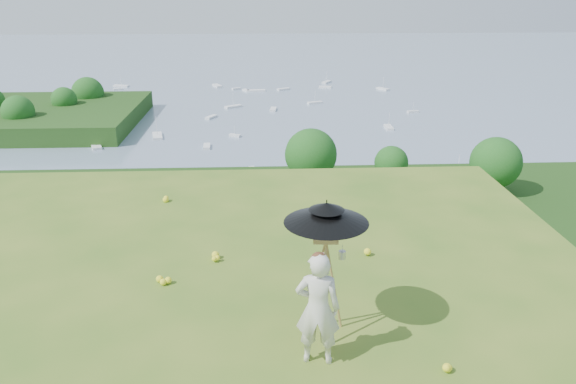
{
  "coord_description": "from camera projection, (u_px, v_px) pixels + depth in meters",
  "views": [
    {
      "loc": [
        1.19,
        -7.1,
        4.63
      ],
      "look_at": [
        1.62,
        1.97,
        1.23
      ],
      "focal_mm": 35.0,
      "sensor_mm": 36.0,
      "label": 1
    }
  ],
  "objects": [
    {
      "name": "forest_slope",
      "position": [
        253.0,
        376.0,
        51.12
      ],
      "size": [
        140.0,
        56.0,
        22.0
      ],
      "primitive_type": "cube",
      "color": "#17330E",
      "rests_on": "bay_water"
    },
    {
      "name": "sun_umbrella",
      "position": [
        326.0,
        220.0,
        7.32
      ],
      "size": [
        1.19,
        1.19,
        0.56
      ],
      "primitive_type": null,
      "rotation": [
        0.0,
        0.0,
        -0.06
      ],
      "color": "black",
      "rests_on": "field_easel"
    },
    {
      "name": "ground",
      "position": [
        184.0,
        320.0,
        8.21
      ],
      "size": [
        14.0,
        14.0,
        0.0
      ],
      "primitive_type": "plane",
      "color": "#416D1F",
      "rests_on": "ground"
    },
    {
      "name": "moored_boats",
      "position": [
        217.0,
        117.0,
        170.06
      ],
      "size": [
        140.0,
        140.0,
        0.7
      ],
      "primitive_type": null,
      "color": "white",
      "rests_on": "bay_water"
    },
    {
      "name": "bay_water",
      "position": [
        258.0,
        77.0,
        244.64
      ],
      "size": [
        700.0,
        700.0,
        0.0
      ],
      "primitive_type": "plane",
      "color": "#718BA2",
      "rests_on": "ground"
    },
    {
      "name": "slope_trees",
      "position": [
        249.0,
        236.0,
        46.21
      ],
      "size": [
        110.0,
        50.0,
        6.0
      ],
      "primitive_type": null,
      "color": "#184E17",
      "rests_on": "forest_slope"
    },
    {
      "name": "field_easel",
      "position": [
        325.0,
        278.0,
        7.58
      ],
      "size": [
        0.71,
        0.71,
        1.75
      ],
      "primitive_type": null,
      "rotation": [
        0.0,
        0.0,
        -0.07
      ],
      "color": "#A97A47",
      "rests_on": "ground"
    },
    {
      "name": "painter_cap",
      "position": [
        319.0,
        256.0,
        6.8
      ],
      "size": [
        0.23,
        0.26,
        0.1
      ],
      "primitive_type": null,
      "rotation": [
        0.0,
        0.0,
        -0.19
      ],
      "color": "pink",
      "rests_on": "painter"
    },
    {
      "name": "painter",
      "position": [
        318.0,
        309.0,
        7.06
      ],
      "size": [
        0.62,
        0.45,
        1.56
      ],
      "primitive_type": "imported",
      "rotation": [
        0.0,
        0.0,
        3.0
      ],
      "color": "silver",
      "rests_on": "ground"
    },
    {
      "name": "shoreline_tier",
      "position": [
        257.0,
        249.0,
        90.99
      ],
      "size": [
        170.0,
        28.0,
        8.0
      ],
      "primitive_type": "cube",
      "color": "#676252",
      "rests_on": "bay_water"
    },
    {
      "name": "wildflowers",
      "position": [
        186.0,
        307.0,
        8.42
      ],
      "size": [
        10.0,
        10.5,
        0.12
      ],
      "primitive_type": null,
      "color": "yellow",
      "rests_on": "ground"
    },
    {
      "name": "harbor_town",
      "position": [
        256.0,
        212.0,
        88.71
      ],
      "size": [
        110.0,
        22.0,
        5.0
      ],
      "primitive_type": null,
      "color": "silver",
      "rests_on": "shoreline_tier"
    }
  ]
}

